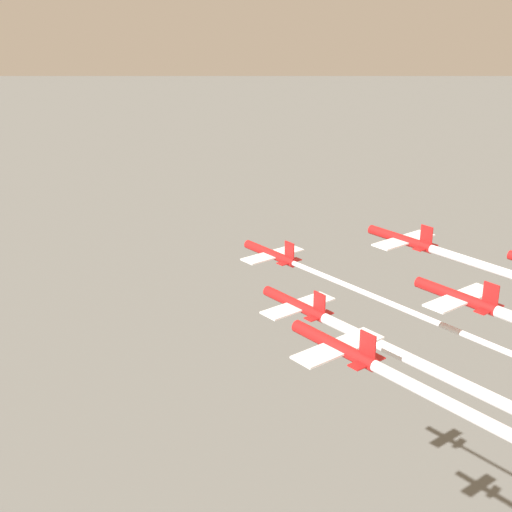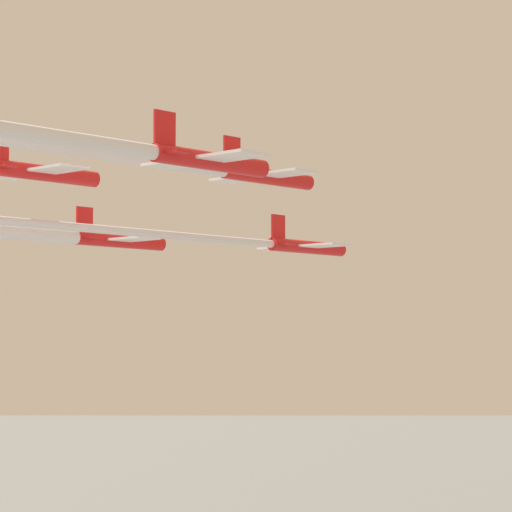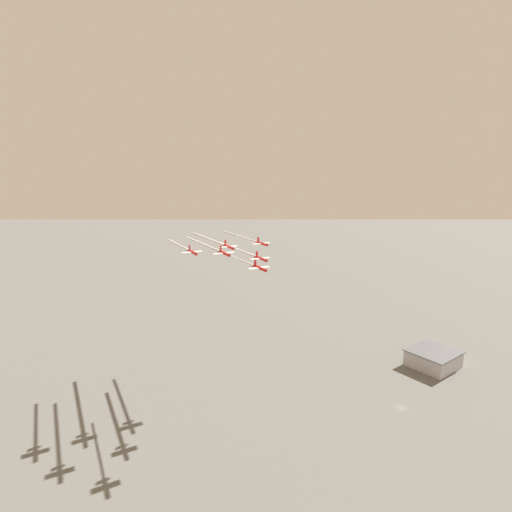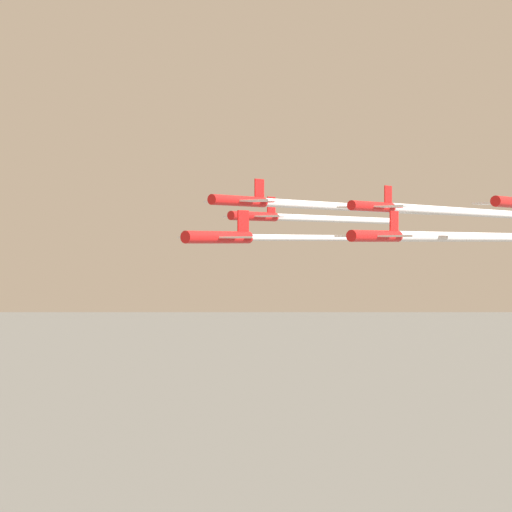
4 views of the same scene
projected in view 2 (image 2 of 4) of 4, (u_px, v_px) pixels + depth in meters
jet_0 at (305, 246)px, 122.57m from camera, size 10.42×10.89×3.64m
jet_1 at (117, 240)px, 117.18m from camera, size 10.42×10.89×3.64m
jet_2 at (264, 176)px, 104.21m from camera, size 10.42×10.89×3.64m
jet_4 at (39, 172)px, 98.78m from camera, size 10.42×10.89×3.64m
jet_5 at (206, 160)px, 85.43m from camera, size 10.42×10.89×3.64m
smoke_trail_0 at (122, 231)px, 104.95m from camera, size 6.72×38.13×0.73m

